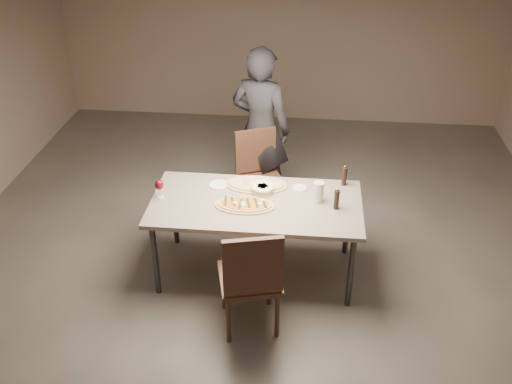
# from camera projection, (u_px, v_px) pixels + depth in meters

# --- Properties ---
(room) EXTENTS (7.00, 7.00, 7.00)m
(room) POSITION_uv_depth(u_px,v_px,m) (256.00, 133.00, 4.52)
(room) COLOR #58524C
(room) RESTS_ON ground
(dining_table) EXTENTS (1.80, 0.90, 0.75)m
(dining_table) POSITION_uv_depth(u_px,v_px,m) (256.00, 208.00, 4.89)
(dining_table) COLOR gray
(dining_table) RESTS_ON ground
(zucchini_pizza) EXTENTS (0.51, 0.28, 0.05)m
(zucchini_pizza) POSITION_uv_depth(u_px,v_px,m) (245.00, 205.00, 4.79)
(zucchini_pizza) COLOR tan
(zucchini_pizza) RESTS_ON dining_table
(ham_pizza) EXTENTS (0.56, 0.31, 0.04)m
(ham_pizza) POSITION_uv_depth(u_px,v_px,m) (256.00, 184.00, 5.08)
(ham_pizza) COLOR tan
(ham_pizza) RESTS_ON dining_table
(bread_basket) EXTENTS (0.20, 0.20, 0.07)m
(bread_basket) POSITION_uv_depth(u_px,v_px,m) (263.00, 188.00, 4.97)
(bread_basket) COLOR beige
(bread_basket) RESTS_ON dining_table
(oil_dish) EXTENTS (0.13, 0.13, 0.01)m
(oil_dish) POSITION_uv_depth(u_px,v_px,m) (300.00, 188.00, 5.04)
(oil_dish) COLOR white
(oil_dish) RESTS_ON dining_table
(pepper_mill_left) EXTENTS (0.05, 0.05, 0.19)m
(pepper_mill_left) POSITION_uv_depth(u_px,v_px,m) (337.00, 199.00, 4.72)
(pepper_mill_left) COLOR black
(pepper_mill_left) RESTS_ON dining_table
(pepper_mill_right) EXTENTS (0.05, 0.05, 0.19)m
(pepper_mill_right) POSITION_uv_depth(u_px,v_px,m) (344.00, 176.00, 5.06)
(pepper_mill_right) COLOR black
(pepper_mill_right) RESTS_ON dining_table
(carafe) EXTENTS (0.09, 0.09, 0.18)m
(carafe) POSITION_uv_depth(u_px,v_px,m) (318.00, 192.00, 4.82)
(carafe) COLOR silver
(carafe) RESTS_ON dining_table
(wine_glass) EXTENTS (0.08, 0.08, 0.17)m
(wine_glass) POSITION_uv_depth(u_px,v_px,m) (159.00, 185.00, 4.86)
(wine_glass) COLOR silver
(wine_glass) RESTS_ON dining_table
(side_plate) EXTENTS (0.17, 0.17, 0.01)m
(side_plate) POSITION_uv_depth(u_px,v_px,m) (219.00, 185.00, 5.09)
(side_plate) COLOR white
(side_plate) RESTS_ON dining_table
(chair_near) EXTENTS (0.56, 0.56, 0.99)m
(chair_near) POSITION_uv_depth(u_px,v_px,m) (251.00, 276.00, 4.32)
(chair_near) COLOR #442A1C
(chair_near) RESTS_ON ground
(chair_far) EXTENTS (0.59, 0.59, 0.94)m
(chair_far) POSITION_uv_depth(u_px,v_px,m) (259.00, 171.00, 5.78)
(chair_far) COLOR #442A1C
(chair_far) RESTS_ON ground
(diner) EXTENTS (0.73, 0.59, 1.73)m
(diner) POSITION_uv_depth(u_px,v_px,m) (261.00, 129.00, 5.85)
(diner) COLOR black
(diner) RESTS_ON ground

